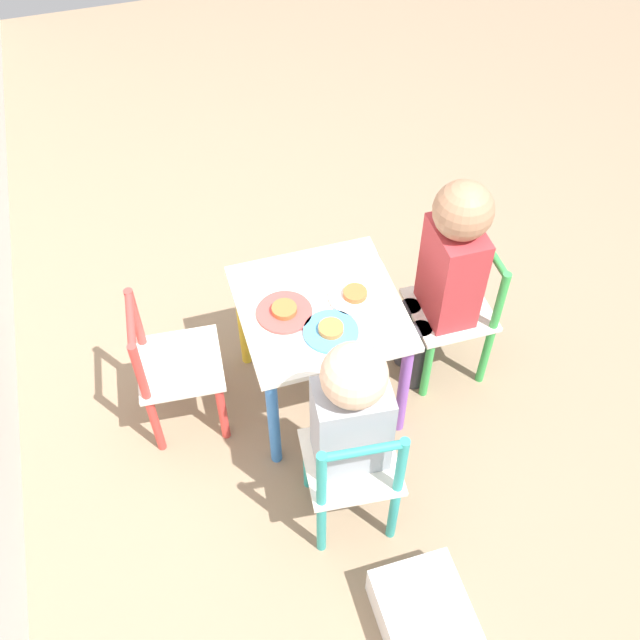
{
  "coord_description": "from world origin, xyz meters",
  "views": [
    {
      "loc": [
        -1.43,
        0.43,
        2.14
      ],
      "look_at": [
        0.0,
        0.0,
        0.38
      ],
      "focal_mm": 42.0,
      "sensor_mm": 36.0,
      "label": 1
    }
  ],
  "objects_px": {
    "child_left": "(350,416)",
    "plate_back": "(284,312)",
    "chair_green": "(456,313)",
    "chair_red": "(173,369)",
    "storage_bin": "(427,625)",
    "child_front": "(448,267)",
    "kids_table": "(320,323)",
    "chair_teal": "(353,473)",
    "plate_front": "(355,296)",
    "plate_left": "(331,331)"
  },
  "relations": [
    {
      "from": "kids_table",
      "to": "chair_green",
      "type": "relative_size",
      "value": 0.91
    },
    {
      "from": "chair_teal",
      "to": "chair_green",
      "type": "bearing_deg",
      "value": -132.47
    },
    {
      "from": "kids_table",
      "to": "plate_back",
      "type": "xyz_separation_m",
      "value": [
        0.0,
        0.11,
        0.09
      ]
    },
    {
      "from": "chair_red",
      "to": "plate_left",
      "type": "xyz_separation_m",
      "value": [
        -0.15,
        -0.47,
        0.2
      ]
    },
    {
      "from": "chair_teal",
      "to": "plate_back",
      "type": "height_order",
      "value": "chair_teal"
    },
    {
      "from": "kids_table",
      "to": "chair_teal",
      "type": "height_order",
      "value": "chair_teal"
    },
    {
      "from": "plate_front",
      "to": "storage_bin",
      "type": "xyz_separation_m",
      "value": [
        -0.86,
        0.07,
        -0.4
      ]
    },
    {
      "from": "plate_front",
      "to": "plate_left",
      "type": "height_order",
      "value": "same"
    },
    {
      "from": "child_left",
      "to": "plate_back",
      "type": "distance_m",
      "value": 0.41
    },
    {
      "from": "plate_back",
      "to": "chair_red",
      "type": "bearing_deg",
      "value": 84.09
    },
    {
      "from": "chair_teal",
      "to": "child_left",
      "type": "height_order",
      "value": "child_left"
    },
    {
      "from": "chair_teal",
      "to": "storage_bin",
      "type": "distance_m",
      "value": 0.45
    },
    {
      "from": "chair_green",
      "to": "chair_teal",
      "type": "distance_m",
      "value": 0.69
    },
    {
      "from": "chair_teal",
      "to": "child_front",
      "type": "relative_size",
      "value": 0.66
    },
    {
      "from": "chair_green",
      "to": "plate_front",
      "type": "height_order",
      "value": "chair_green"
    },
    {
      "from": "chair_green",
      "to": "plate_left",
      "type": "distance_m",
      "value": 0.52
    },
    {
      "from": "chair_red",
      "to": "child_front",
      "type": "relative_size",
      "value": 0.66
    },
    {
      "from": "child_left",
      "to": "chair_green",
      "type": "bearing_deg",
      "value": -136.07
    },
    {
      "from": "kids_table",
      "to": "chair_teal",
      "type": "relative_size",
      "value": 0.91
    },
    {
      "from": "child_front",
      "to": "storage_bin",
      "type": "relative_size",
      "value": 2.44
    },
    {
      "from": "chair_green",
      "to": "chair_red",
      "type": "height_order",
      "value": "same"
    },
    {
      "from": "child_front",
      "to": "storage_bin",
      "type": "height_order",
      "value": "child_front"
    },
    {
      "from": "storage_bin",
      "to": "plate_left",
      "type": "bearing_deg",
      "value": 3.4
    },
    {
      "from": "chair_teal",
      "to": "plate_left",
      "type": "height_order",
      "value": "chair_teal"
    },
    {
      "from": "chair_green",
      "to": "plate_back",
      "type": "distance_m",
      "value": 0.61
    },
    {
      "from": "chair_green",
      "to": "storage_bin",
      "type": "distance_m",
      "value": 0.98
    },
    {
      "from": "chair_green",
      "to": "plate_back",
      "type": "height_order",
      "value": "chair_green"
    },
    {
      "from": "chair_teal",
      "to": "chair_red",
      "type": "bearing_deg",
      "value": -44.52
    },
    {
      "from": "chair_green",
      "to": "chair_teal",
      "type": "xyz_separation_m",
      "value": [
        -0.46,
        0.52,
        0.0
      ]
    },
    {
      "from": "chair_red",
      "to": "child_left",
      "type": "xyz_separation_m",
      "value": [
        -0.44,
        -0.43,
        0.2
      ]
    },
    {
      "from": "chair_teal",
      "to": "plate_left",
      "type": "distance_m",
      "value": 0.41
    },
    {
      "from": "child_left",
      "to": "plate_left",
      "type": "bearing_deg",
      "value": -92.03
    },
    {
      "from": "kids_table",
      "to": "chair_green",
      "type": "bearing_deg",
      "value": -90.41
    },
    {
      "from": "chair_green",
      "to": "child_left",
      "type": "relative_size",
      "value": 0.71
    },
    {
      "from": "kids_table",
      "to": "child_left",
      "type": "xyz_separation_m",
      "value": [
        -0.41,
        0.04,
        0.09
      ]
    },
    {
      "from": "kids_table",
      "to": "child_front",
      "type": "height_order",
      "value": "child_front"
    },
    {
      "from": "chair_teal",
      "to": "plate_back",
      "type": "xyz_separation_m",
      "value": [
        0.47,
        0.07,
        0.2
      ]
    },
    {
      "from": "plate_left",
      "to": "plate_front",
      "type": "bearing_deg",
      "value": -45.0
    },
    {
      "from": "storage_bin",
      "to": "child_front",
      "type": "bearing_deg",
      "value": -23.11
    },
    {
      "from": "child_front",
      "to": "child_left",
      "type": "height_order",
      "value": "child_front"
    },
    {
      "from": "plate_front",
      "to": "plate_back",
      "type": "relative_size",
      "value": 0.96
    },
    {
      "from": "chair_red",
      "to": "chair_teal",
      "type": "bearing_deg",
      "value": -135.48
    },
    {
      "from": "chair_red",
      "to": "plate_back",
      "type": "height_order",
      "value": "chair_red"
    },
    {
      "from": "chair_green",
      "to": "storage_bin",
      "type": "height_order",
      "value": "chair_green"
    },
    {
      "from": "chair_red",
      "to": "child_front",
      "type": "distance_m",
      "value": 0.91
    },
    {
      "from": "chair_teal",
      "to": "plate_front",
      "type": "bearing_deg",
      "value": -102.95
    },
    {
      "from": "plate_left",
      "to": "chair_green",
      "type": "bearing_deg",
      "value": -77.1
    },
    {
      "from": "chair_teal",
      "to": "child_front",
      "type": "xyz_separation_m",
      "value": [
        0.47,
        -0.46,
        0.23
      ]
    },
    {
      "from": "child_left",
      "to": "plate_back",
      "type": "height_order",
      "value": "child_left"
    },
    {
      "from": "plate_front",
      "to": "plate_left",
      "type": "relative_size",
      "value": 0.99
    }
  ]
}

